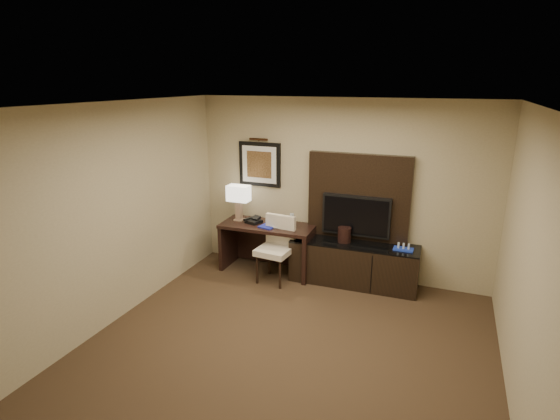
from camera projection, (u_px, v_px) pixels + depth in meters
The scene contains 19 objects.
floor at pixel (278, 363), 4.71m from camera, with size 4.50×5.00×0.01m, color #362618.
ceiling at pixel (278, 107), 3.94m from camera, with size 4.50×5.00×0.01m, color silver.
wall_back at pixel (340, 190), 6.55m from camera, with size 4.50×0.01×2.70m, color tan.
wall_left at pixel (100, 221), 5.12m from camera, with size 0.01×5.00×2.70m, color tan.
wall_right at pixel (535, 284), 3.53m from camera, with size 0.01×5.00×2.70m, color tan.
desk at pixel (268, 248), 6.88m from camera, with size 1.45×0.62×0.78m, color black.
credenza at pixel (353, 264), 6.47m from camera, with size 1.86×0.52×0.64m, color black.
tv_wall_panel at pixel (358, 198), 6.42m from camera, with size 1.50×0.12×1.30m, color black.
tv at pixel (356, 216), 6.40m from camera, with size 1.00×0.08×0.60m, color black.
artwork at pixel (260, 164), 6.91m from camera, with size 0.70×0.04×0.70m, color black.
picture_light at pixel (258, 139), 6.76m from camera, with size 0.04×0.04×0.30m, color #3B2212.
desk_chair at pixel (274, 250), 6.50m from camera, with size 0.48×0.55×1.00m, color #ECE0C5, non-canonical shape.
table_lamp at pixel (239, 202), 6.90m from camera, with size 0.37×0.21×0.61m, color #9F7E63, non-canonical shape.
desk_phone at pixel (254, 220), 6.84m from camera, with size 0.22×0.19×0.11m, color black, non-canonical shape.
blue_folder at pixel (269, 226), 6.69m from camera, with size 0.22×0.30×0.02m, color #172097.
book at pixel (274, 220), 6.67m from camera, with size 0.16×0.02×0.21m, color #B2A88C.
water_bottle at pixel (292, 220), 6.68m from camera, with size 0.07×0.07×0.20m, color silver.
ice_bucket at pixel (344, 235), 6.41m from camera, with size 0.20×0.20×0.22m, color black.
minibar_tray at pixel (404, 247), 6.12m from camera, with size 0.27×0.16×0.10m, color #1C38B8, non-canonical shape.
Camera 1 is at (1.50, -3.75, 2.94)m, focal length 28.00 mm.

